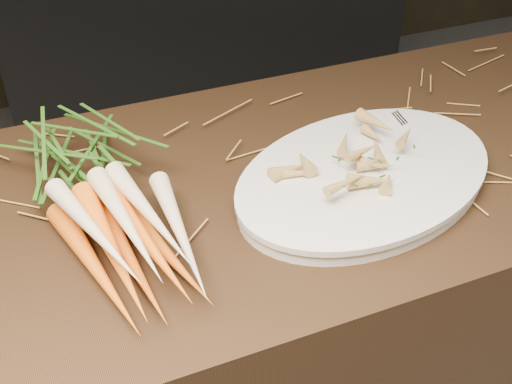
% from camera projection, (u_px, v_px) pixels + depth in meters
% --- Properties ---
extents(main_counter, '(2.40, 0.70, 0.90)m').
position_uv_depth(main_counter, '(341.00, 320.00, 1.45)').
color(main_counter, black).
rests_on(main_counter, ground).
extents(back_counter, '(1.82, 0.62, 0.84)m').
position_uv_depth(back_counter, '(201.00, 21.00, 2.95)').
color(back_counter, black).
rests_on(back_counter, ground).
extents(straw_bedding, '(1.40, 0.60, 0.02)m').
position_uv_depth(straw_bedding, '(361.00, 150.00, 1.18)').
color(straw_bedding, '#A2732F').
rests_on(straw_bedding, main_counter).
extents(root_veg_bunch, '(0.24, 0.57, 0.10)m').
position_uv_depth(root_veg_bunch, '(94.00, 187.00, 1.02)').
color(root_veg_bunch, '#CF3F06').
rests_on(root_veg_bunch, main_counter).
extents(serving_platter, '(0.58, 0.47, 0.03)m').
position_uv_depth(serving_platter, '(365.00, 178.00, 1.10)').
color(serving_platter, white).
rests_on(serving_platter, main_counter).
extents(roasted_veg_heap, '(0.29, 0.24, 0.06)m').
position_uv_depth(roasted_veg_heap, '(367.00, 158.00, 1.07)').
color(roasted_veg_heap, '#AC7F42').
rests_on(roasted_veg_heap, serving_platter).
extents(serving_fork, '(0.04, 0.19, 0.00)m').
position_uv_depth(serving_fork, '(440.00, 140.00, 1.17)').
color(serving_fork, silver).
rests_on(serving_fork, serving_platter).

